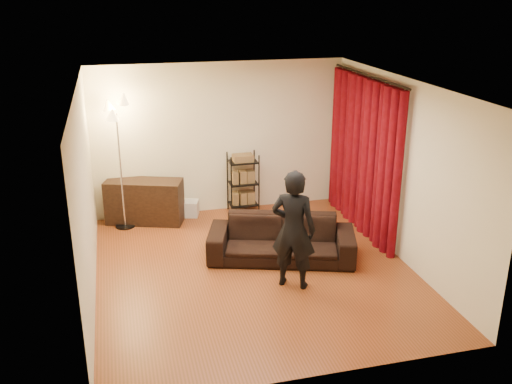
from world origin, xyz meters
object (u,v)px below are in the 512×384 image
object	(u,v)px
person	(293,230)
wire_shelf	(243,183)
floor_lamp	(120,165)
sofa	(281,239)
media_cabinet	(145,201)
storage_boxes	(189,208)

from	to	relation	value
person	wire_shelf	world-z (taller)	person
floor_lamp	sofa	bearing A→B (deg)	-38.88
media_cabinet	storage_boxes	size ratio (longest dim) A/B	3.78
sofa	media_cabinet	distance (m)	2.73
sofa	floor_lamp	world-z (taller)	floor_lamp
storage_boxes	sofa	bearing A→B (deg)	-60.95
wire_shelf	sofa	bearing A→B (deg)	-100.15
person	storage_boxes	bearing A→B (deg)	-38.06
person	storage_boxes	world-z (taller)	person
person	storage_boxes	xyz separation A→B (m)	(-1.04, 2.86, -0.69)
wire_shelf	floor_lamp	bearing A→B (deg)	171.02
wire_shelf	floor_lamp	world-z (taller)	floor_lamp
sofa	wire_shelf	world-z (taller)	wire_shelf
sofa	floor_lamp	distance (m)	3.01
sofa	storage_boxes	bearing A→B (deg)	136.89
sofa	person	size ratio (longest dim) A/B	1.31
media_cabinet	wire_shelf	distance (m)	1.78
wire_shelf	storage_boxes	bearing A→B (deg)	164.57
media_cabinet	floor_lamp	xyz separation A→B (m)	(-0.36, -0.13, 0.73)
storage_boxes	wire_shelf	world-z (taller)	wire_shelf
sofa	wire_shelf	distance (m)	2.02
media_cabinet	storage_boxes	bearing A→B (deg)	24.89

